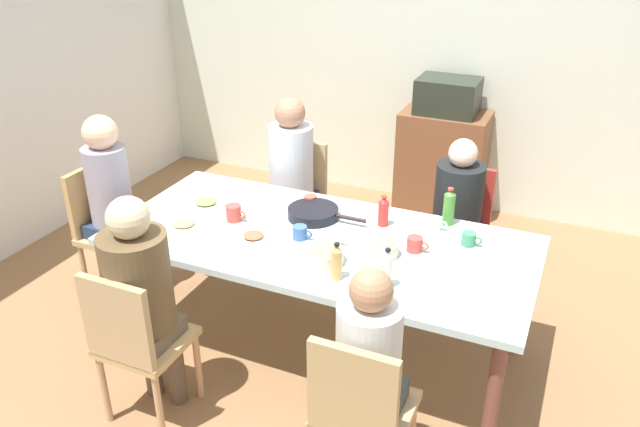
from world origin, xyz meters
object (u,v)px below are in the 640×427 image
at_px(person_3, 457,208).
at_px(cup_0, 300,233).
at_px(chair_0, 135,339).
at_px(person_4, 369,364).
at_px(person_1, 291,169).
at_px(bowl_1, 382,247).
at_px(cup_6, 415,244).
at_px(bottle_0, 383,212).
at_px(bowl_0, 324,254).
at_px(chair_2, 106,224).
at_px(bottle_1, 387,269).
at_px(person_0, 140,289).
at_px(serving_pan, 314,213).
at_px(chair_3, 457,226).
at_px(plate_0, 206,204).
at_px(cup_4, 334,237).
at_px(cup_7, 469,239).
at_px(cup_2, 311,201).
at_px(cup_1, 125,226).
at_px(side_cabinet, 441,165).
at_px(cup_3, 234,213).
at_px(chair_1, 297,196).
at_px(bottle_3, 449,207).
at_px(person_2, 111,193).
at_px(cup_5, 436,223).
at_px(bottle_2, 337,262).
at_px(plate_2, 184,225).
at_px(dining_table, 320,248).
at_px(plate_1, 253,237).
at_px(chair_4, 360,410).

relative_size(person_3, cup_0, 9.92).
relative_size(chair_0, person_4, 0.78).
height_order(person_1, bowl_1, person_1).
relative_size(cup_6, bottle_0, 0.64).
distance_m(person_3, bowl_0, 1.16).
bearing_deg(chair_2, bottle_1, -9.08).
relative_size(person_0, bowl_0, 5.93).
xyz_separation_m(serving_pan, bottle_1, (0.63, -0.54, 0.07)).
relative_size(chair_3, person_4, 0.78).
xyz_separation_m(bowl_0, bottle_1, (0.37, -0.09, 0.05)).
bearing_deg(bowl_0, plate_0, 160.67).
distance_m(bowl_0, cup_4, 0.20).
distance_m(bowl_0, cup_7, 0.81).
relative_size(cup_0, cup_2, 1.02).
bearing_deg(person_1, bottle_0, -32.11).
distance_m(cup_1, cup_6, 1.62).
relative_size(bottle_1, side_cabinet, 0.24).
xyz_separation_m(chair_2, cup_3, (1.01, -0.01, 0.29)).
height_order(chair_1, bottle_3, bottle_3).
relative_size(person_1, person_2, 0.99).
height_order(person_3, cup_5, person_3).
distance_m(chair_2, bottle_3, 2.24).
xyz_separation_m(person_3, cup_6, (-0.06, -0.75, 0.11)).
bearing_deg(person_4, bottle_2, 126.34).
xyz_separation_m(plate_2, cup_3, (0.22, 0.19, 0.03)).
relative_size(chair_0, bottle_3, 3.94).
bearing_deg(cup_1, bottle_0, 27.65).
height_order(cup_4, side_cabinet, side_cabinet).
height_order(chair_0, chair_3, same).
height_order(plate_2, cup_4, cup_4).
distance_m(cup_4, side_cabinet, 2.14).
bearing_deg(plate_0, chair_3, 30.50).
bearing_deg(bottle_2, cup_4, 114.72).
bearing_deg(serving_pan, cup_5, 11.87).
distance_m(dining_table, cup_6, 0.54).
height_order(chair_0, cup_4, chair_0).
relative_size(bowl_0, bottle_3, 0.92).
bearing_deg(plate_1, chair_0, -109.31).
xyz_separation_m(person_2, bottle_0, (1.74, 0.28, 0.08)).
bearing_deg(serving_pan, person_1, 126.61).
bearing_deg(person_0, cup_4, 49.00).
distance_m(dining_table, chair_4, 1.10).
distance_m(chair_0, person_1, 1.76).
height_order(chair_4, bowl_0, chair_4).
xyz_separation_m(person_2, bottle_1, (1.96, -0.33, 0.10)).
height_order(cup_0, cup_6, cup_6).
xyz_separation_m(plate_2, cup_1, (-0.26, -0.19, 0.03)).
distance_m(chair_2, cup_2, 1.42).
bearing_deg(bowl_1, chair_1, 135.34).
bearing_deg(cup_6, bottle_0, 139.67).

